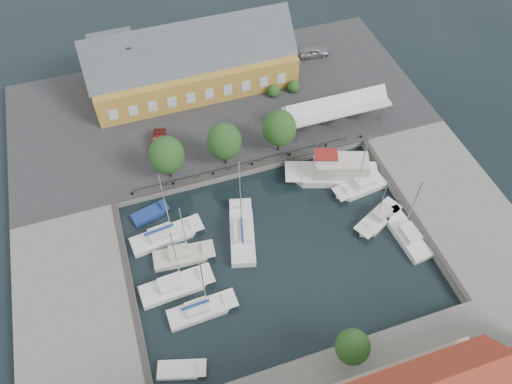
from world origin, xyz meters
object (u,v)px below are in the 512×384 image
car_silver (314,52)px  launch_nw (150,214)px  east_boat_a (361,188)px  west_boat_c (175,287)px  launch_sw (181,370)px  center_sailboat (242,234)px  west_boat_d (201,311)px  tent_canopy (337,107)px  east_boat_c (406,236)px  west_boat_b (182,256)px  west_boat_a (165,237)px  warehouse (188,64)px  car_red (159,142)px  trawler (336,172)px  east_boat_b (379,218)px

car_silver → launch_nw: 36.10m
east_boat_a → launch_nw: bearing=170.3°
west_boat_c → launch_sw: size_ratio=2.18×
center_sailboat → west_boat_d: 10.14m
launch_nw → east_boat_a: bearing=-9.7°
tent_canopy → east_boat_c: east_boat_c is taller
center_sailboat → west_boat_b: 7.14m
west_boat_d → west_boat_c: bearing=118.5°
west_boat_a → car_silver: bearing=41.1°
west_boat_b → launch_sw: (-3.01, -12.09, -0.17)m
east_boat_a → west_boat_d: east_boat_a is taller
east_boat_a → west_boat_c: 25.29m
warehouse → west_boat_d: warehouse is taller
tent_canopy → east_boat_c: (0.55, -19.00, -3.42)m
car_silver → launch_sw: car_silver is taller
launch_sw → car_silver: bearing=53.1°
car_red → west_boat_c: west_boat_c is taller
west_boat_d → launch_nw: bearing=100.9°
east_boat_c → trawler: bearing=110.8°
tent_canopy → car_silver: (2.77, 14.25, -1.90)m
car_red → west_boat_c: bearing=-83.6°
east_boat_c → west_boat_a: size_ratio=0.88×
east_boat_b → east_boat_c: east_boat_c is taller
warehouse → east_boat_a: 29.47m
car_red → trawler: size_ratio=0.37×
car_silver → east_boat_a: east_boat_a is taller
east_boat_a → west_boat_c: bearing=-166.2°
west_boat_c → west_boat_d: size_ratio=1.09×
east_boat_a → west_boat_c: (-24.56, -6.03, -0.00)m
east_boat_a → east_boat_c: (1.83, -8.02, -0.00)m
east_boat_c → west_boat_b: 25.39m
tent_canopy → east_boat_a: east_boat_a is taller
west_boat_d → car_red: bearing=88.2°
car_red → trawler: 22.70m
west_boat_c → warehouse: bearing=73.3°
east_boat_b → west_boat_d: (-22.63, -4.64, 0.01)m
west_boat_b → warehouse: bearing=74.4°
warehouse → west_boat_a: bearing=-110.2°
car_red → center_sailboat: size_ratio=0.36×
warehouse → west_boat_c: 32.48m
car_silver → trawler: trawler is taller
west_boat_a → west_boat_d: (1.56, -10.05, 0.00)m
trawler → east_boat_c: east_boat_c is taller
car_red → west_boat_d: west_boat_d is taller
warehouse → west_boat_b: (-7.66, -27.46, -4.17)m
center_sailboat → launch_nw: center_sailboat is taller
east_boat_c → launch_nw: bearing=155.6°
west_boat_a → east_boat_a: bearing=-1.3°
car_red → west_boat_b: west_boat_b is taller
car_silver → east_boat_b: 30.42m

